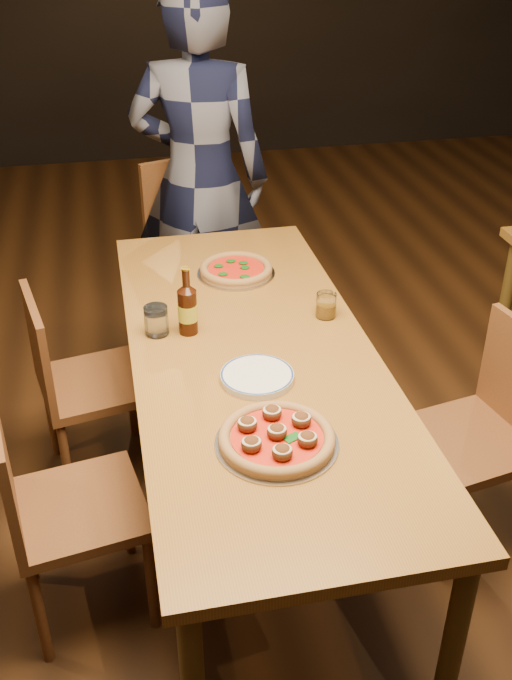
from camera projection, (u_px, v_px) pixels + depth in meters
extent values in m
plane|color=black|center=(253.00, 517.00, 2.89)|extent=(9.00, 9.00, 0.00)
cube|color=brown|center=(253.00, 356.00, 2.51)|extent=(0.80, 2.00, 0.04)
cylinder|color=#523D17|center=(139.00, 325.00, 3.44)|extent=(0.06, 0.06, 0.71)
cylinder|color=#523D17|center=(452.00, 650.00, 1.98)|extent=(0.06, 0.06, 0.71)
cylinder|color=#523D17|center=(284.00, 310.00, 3.55)|extent=(0.06, 0.06, 0.71)
cylinder|color=#523D17|center=(504.00, 309.00, 3.56)|extent=(0.06, 0.06, 0.71)
cylinder|color=#B7B7BF|center=(277.00, 443.00, 2.08)|extent=(0.34, 0.34, 0.01)
cylinder|color=#A98846|center=(277.00, 440.00, 2.08)|extent=(0.32, 0.32, 0.02)
torus|color=#A98846|center=(277.00, 437.00, 2.07)|extent=(0.32, 0.32, 0.03)
cylinder|color=red|center=(277.00, 437.00, 2.07)|extent=(0.26, 0.26, 0.00)
cylinder|color=#B7B7BF|center=(236.00, 273.00, 2.99)|extent=(0.31, 0.31, 0.01)
cylinder|color=#A98846|center=(236.00, 271.00, 2.98)|extent=(0.28, 0.28, 0.02)
torus|color=#A98846|center=(236.00, 269.00, 2.98)|extent=(0.29, 0.29, 0.03)
cylinder|color=red|center=(236.00, 268.00, 2.98)|extent=(0.22, 0.22, 0.00)
cylinder|color=white|center=(257.00, 377.00, 2.35)|extent=(0.23, 0.23, 0.02)
cylinder|color=black|center=(188.00, 312.00, 2.56)|extent=(0.07, 0.07, 0.16)
cylinder|color=black|center=(186.00, 281.00, 2.50)|extent=(0.03, 0.03, 0.08)
cylinder|color=gold|center=(188.00, 312.00, 2.56)|extent=(0.07, 0.07, 0.06)
cylinder|color=white|center=(156.00, 320.00, 2.57)|extent=(0.08, 0.08, 0.10)
cylinder|color=#986111|center=(326.00, 305.00, 2.68)|extent=(0.07, 0.07, 0.09)
imported|color=black|center=(200.00, 179.00, 3.53)|extent=(0.75, 0.61, 1.78)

